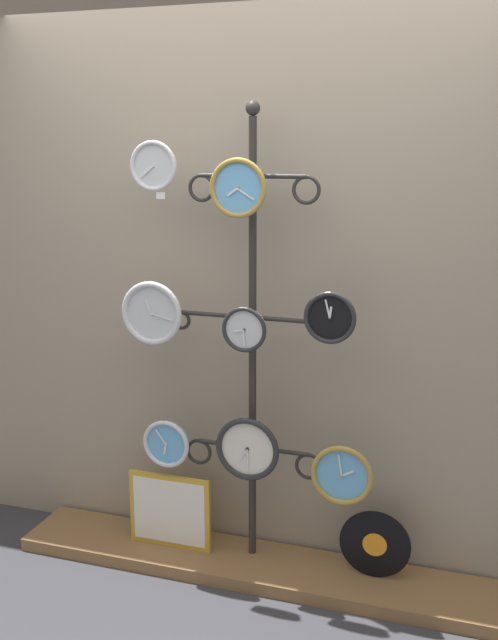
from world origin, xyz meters
name	(u,v)px	position (x,y,z in m)	size (l,w,h in m)	color
ground_plane	(222,614)	(0.00, 0.00, 0.00)	(12.00, 12.00, 0.00)	#333338
shop_wall	(264,263)	(0.00, 0.57, 1.40)	(4.40, 0.04, 2.80)	gray
low_shelf	(248,564)	(0.00, 0.35, 0.03)	(2.20, 0.36, 0.06)	brown
display_stand	(252,413)	(0.00, 0.41, 0.75)	(0.76, 0.34, 2.09)	#282623
clock_top_left	(154,166)	(-0.41, 0.32, 1.83)	(0.21, 0.04, 0.21)	silver
clock_top_center	(238,188)	(-0.03, 0.32, 1.74)	(0.25, 0.04, 0.25)	#60A8DB
clock_middle_left	(152,313)	(-0.43, 0.32, 1.20)	(0.29, 0.04, 0.29)	silver
clock_middle_center	(244,329)	(0.00, 0.30, 1.16)	(0.20, 0.04, 0.20)	silver
clock_middle_right	(330,318)	(0.36, 0.31, 1.24)	(0.22, 0.04, 0.22)	black
clock_bottom_left	(167,444)	(-0.39, 0.33, 0.58)	(0.23, 0.04, 0.23)	#60A8DB
clock_bottom_center	(248,449)	(0.01, 0.32, 0.61)	(0.29, 0.04, 0.29)	silver
clock_bottom_right	(342,475)	(0.43, 0.32, 0.55)	(0.27, 0.04, 0.27)	#60A8DB
vinyl_record	(375,544)	(0.57, 0.38, 0.22)	(0.31, 0.01, 0.31)	black
picture_frame	(170,511)	(-0.39, 0.35, 0.24)	(0.40, 0.02, 0.36)	gold
price_tag_upper	(161,196)	(-0.38, 0.32, 1.71)	(0.04, 0.00, 0.03)	white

